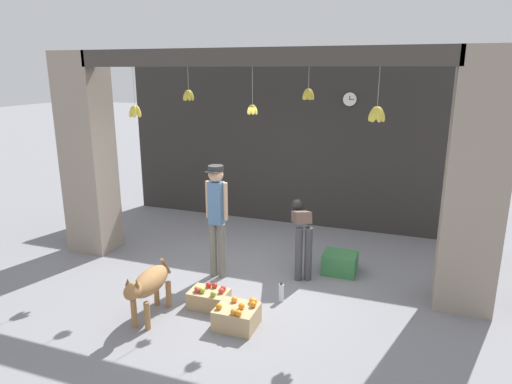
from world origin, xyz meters
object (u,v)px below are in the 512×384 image
fruit_crate_apples (209,298)px  dog (149,284)px  worker_stooping (302,230)px  fruit_crate_oranges (237,316)px  water_bottle (281,292)px  wall_clock (350,99)px  shopkeeper (217,212)px  produce_box_green (340,263)px

fruit_crate_apples → dog: bearing=-137.0°
worker_stooping → fruit_crate_oranges: bearing=-125.2°
worker_stooping → water_bottle: size_ratio=3.92×
worker_stooping → wall_clock: (0.28, 2.20, 1.77)m
worker_stooping → shopkeeper: bearing=-179.4°
dog → water_bottle: bearing=121.3°
fruit_crate_apples → water_bottle: (0.84, 0.46, 0.00)m
dog → fruit_crate_apples: 0.83m
dog → water_bottle: (1.40, 0.98, -0.34)m
worker_stooping → water_bottle: 1.08m
shopkeeper → wall_clock: (1.41, 2.71, 1.47)m
worker_stooping → wall_clock: size_ratio=4.12×
dog → water_bottle: size_ratio=3.94×
wall_clock → dog: bearing=-112.6°
shopkeeper → wall_clock: wall_clock is taller
water_bottle → fruit_crate_oranges: bearing=-112.2°
dog → shopkeeper: bearing=164.5°
worker_stooping → fruit_crate_apples: 1.73m
produce_box_green → wall_clock: 3.05m
worker_stooping → fruit_crate_oranges: 1.82m
shopkeeper → wall_clock: 3.39m
dog → worker_stooping: (1.42, 1.90, 0.23)m
dog → fruit_crate_oranges: bearing=96.8°
shopkeeper → fruit_crate_oranges: (0.79, -1.18, -0.86)m
fruit_crate_oranges → water_bottle: (0.32, 0.78, -0.01)m
shopkeeper → produce_box_green: shopkeeper is taller
produce_box_green → dog: bearing=-132.9°
fruit_crate_oranges → water_bottle: size_ratio=1.83×
worker_stooping → water_bottle: bearing=-115.4°
shopkeeper → worker_stooping: size_ratio=1.61×
dog → produce_box_green: bearing=133.4°
worker_stooping → fruit_crate_apples: bearing=-146.0°
water_bottle → wall_clock: size_ratio=1.05×
dog → fruit_crate_apples: size_ratio=2.11×
water_bottle → worker_stooping: bearing=88.4°
fruit_crate_apples → wall_clock: wall_clock is taller
fruit_crate_oranges → produce_box_green: 2.12m
wall_clock → fruit_crate_oranges: bearing=-99.1°
fruit_crate_apples → water_bottle: 0.96m
shopkeeper → produce_box_green: size_ratio=3.40×
shopkeeper → produce_box_green: (1.69, 0.74, -0.85)m
dog → fruit_crate_oranges: dog is taller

